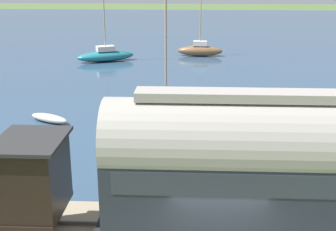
# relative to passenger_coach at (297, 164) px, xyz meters

# --- Properties ---
(harbor_water) EXTENTS (80.00, 80.00, 0.01)m
(harbor_water) POSITION_rel_passenger_coach_xyz_m (42.67, 2.12, -2.95)
(harbor_water) COLOR #2D4760
(harbor_water) RESTS_ON ground
(passenger_coach) EXTENTS (2.35, 10.83, 4.44)m
(passenger_coach) POSITION_rel_passenger_coach_xyz_m (0.00, 0.00, 0.00)
(passenger_coach) COLOR black
(passenger_coach) RESTS_ON rail_embankment
(sailboat_brown) EXTENTS (1.38, 4.28, 6.33)m
(sailboat_brown) POSITION_rel_passenger_coach_xyz_m (32.16, 2.08, -2.37)
(sailboat_brown) COLOR brown
(sailboat_brown) RESTS_ON harbor_water
(sailboat_teal) EXTENTS (3.52, 5.30, 8.95)m
(sailboat_teal) POSITION_rel_passenger_coach_xyz_m (29.10, 10.49, -2.38)
(sailboat_teal) COLOR #1E707A
(sailboat_teal) RESTS_ON harbor_water
(sailboat_green) EXTENTS (1.47, 4.79, 8.91)m
(sailboat_green) POSITION_rel_passenger_coach_xyz_m (9.36, 4.05, -2.23)
(sailboat_green) COLOR #236B42
(sailboat_green) RESTS_ON harbor_water
(rowboat_near_shore) EXTENTS (1.76, 2.53, 0.43)m
(rowboat_near_shore) POSITION_rel_passenger_coach_xyz_m (11.93, 10.51, -2.73)
(rowboat_near_shore) COLOR #B7B2A3
(rowboat_near_shore) RESTS_ON harbor_water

